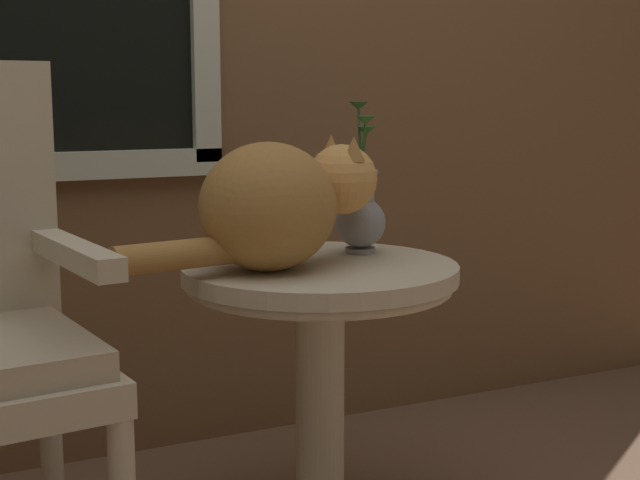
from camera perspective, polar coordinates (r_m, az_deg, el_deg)
The scene contains 3 objects.
wicker_side_table at distance 1.96m, azimuth 0.00°, elevation -6.58°, with size 0.58×0.58×0.60m.
cat at distance 1.84m, azimuth -2.71°, elevation 2.25°, with size 0.58×0.30×0.27m.
pewter_vase_with_ivy at distance 2.03m, azimuth 2.52°, elevation 1.85°, with size 0.11×0.12×0.33m.
Camera 1 is at (-0.68, -1.54, 0.96)m, focal length 51.68 mm.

